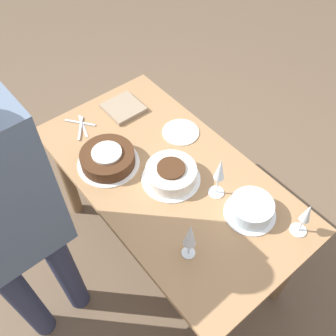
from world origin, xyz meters
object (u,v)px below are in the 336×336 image
object	(u,v)px
wine_glass_extra	(306,215)
person_cutting	(3,221)
cake_back_decorated	(251,209)
cake_center_white	(171,174)
wine_glass_far	(220,172)
cake_front_chocolate	(108,158)
wine_glass_near	(190,236)

from	to	relation	value
wine_glass_extra	person_cutting	distance (m)	1.14
wine_glass_extra	person_cutting	bearing A→B (deg)	-124.35
cake_back_decorated	person_cutting	world-z (taller)	person_cutting
cake_back_decorated	person_cutting	bearing A→B (deg)	-118.47
cake_center_white	wine_glass_far	bearing A→B (deg)	30.18
wine_glass_far	cake_front_chocolate	bearing A→B (deg)	-147.98
wine_glass_near	person_cutting	xyz separation A→B (m)	(-0.43, -0.51, 0.09)
cake_center_white	person_cutting	xyz separation A→B (m)	(-0.09, -0.70, 0.20)
wine_glass_far	wine_glass_extra	bearing A→B (deg)	20.28
cake_back_decorated	wine_glass_far	world-z (taller)	wine_glass_far
cake_center_white	wine_glass_near	world-z (taller)	wine_glass_near
cake_front_chocolate	cake_back_decorated	bearing A→B (deg)	26.94
cake_center_white	person_cutting	distance (m)	0.73
cake_back_decorated	person_cutting	distance (m)	0.97
cake_back_decorated	wine_glass_far	distance (m)	0.21
cake_center_white	cake_back_decorated	world-z (taller)	cake_center_white
wine_glass_near	wine_glass_far	world-z (taller)	wine_glass_far
cake_back_decorated	wine_glass_near	bearing A→B (deg)	-94.85
cake_center_white	wine_glass_near	distance (m)	0.39
cake_front_chocolate	wine_glass_extra	size ratio (longest dim) A/B	1.58
wine_glass_far	wine_glass_extra	distance (m)	0.38
cake_front_chocolate	wine_glass_far	xyz separation A→B (m)	(0.45, 0.28, 0.11)
wine_glass_extra	wine_glass_far	bearing A→B (deg)	-159.72
cake_back_decorated	cake_front_chocolate	bearing A→B (deg)	-153.06
cake_center_white	wine_glass_far	distance (m)	0.25
wine_glass_far	cake_center_white	bearing A→B (deg)	-149.82
cake_front_chocolate	wine_glass_extra	xyz separation A→B (m)	(0.81, 0.41, 0.08)
wine_glass_near	person_cutting	bearing A→B (deg)	-129.86
cake_center_white	wine_glass_extra	world-z (taller)	wine_glass_extra
cake_center_white	wine_glass_far	xyz separation A→B (m)	(0.19, 0.11, 0.11)
person_cutting	wine_glass_far	bearing A→B (deg)	-20.56
cake_front_chocolate	cake_center_white	bearing A→B (deg)	33.29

